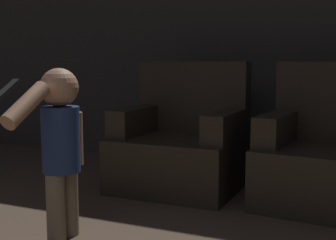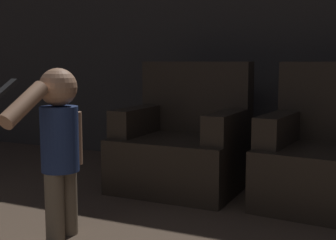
{
  "view_description": "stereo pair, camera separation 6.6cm",
  "coord_description": "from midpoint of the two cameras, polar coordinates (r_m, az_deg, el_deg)",
  "views": [
    {
      "loc": [
        1.0,
        0.42,
        0.94
      ],
      "look_at": [
        -0.14,
        2.96,
        0.59
      ],
      "focal_mm": 50.0,
      "sensor_mm": 36.0,
      "label": 1
    },
    {
      "loc": [
        1.06,
        0.45,
        0.94
      ],
      "look_at": [
        -0.14,
        2.96,
        0.59
      ],
      "focal_mm": 50.0,
      "sensor_mm": 36.0,
      "label": 2
    }
  ],
  "objects": [
    {
      "name": "person_toddler",
      "position": [
        2.5,
        -12.47,
        -2.3
      ],
      "size": [
        0.2,
        0.62,
        0.9
      ],
      "rotation": [
        0.0,
        0.0,
        1.54
      ],
      "color": "brown",
      "rests_on": "ground_plane"
    },
    {
      "name": "armchair_right",
      "position": [
        3.22,
        20.22,
        -4.32
      ],
      "size": [
        0.93,
        0.84,
        0.93
      ],
      "rotation": [
        0.0,
        0.0,
        -0.09
      ],
      "color": "black",
      "rests_on": "ground_plane"
    },
    {
      "name": "armchair_left",
      "position": [
        3.48,
        2.45,
        -3.04
      ],
      "size": [
        0.87,
        0.77,
        0.93
      ],
      "rotation": [
        0.0,
        0.0,
        -0.0
      ],
      "color": "black",
      "rests_on": "ground_plane"
    },
    {
      "name": "wall_back",
      "position": [
        4.21,
        11.48,
        12.01
      ],
      "size": [
        8.4,
        0.05,
        2.6
      ],
      "color": "#33302D",
      "rests_on": "ground_plane"
    }
  ]
}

